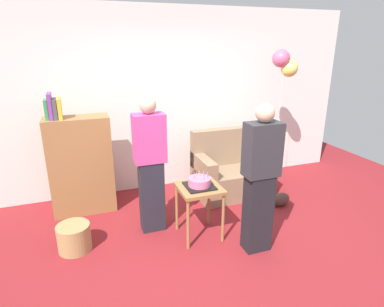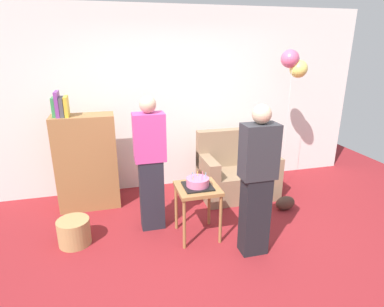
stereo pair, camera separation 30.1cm
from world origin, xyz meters
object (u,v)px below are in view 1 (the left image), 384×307
Objects in this scene: couch at (231,171)px; person_holding_cake at (260,179)px; side_table at (199,194)px; birthday_cake at (199,182)px; bookshelf at (81,164)px; wicker_basket at (74,237)px; person_blowing_candles at (150,165)px; balloon_bunch at (285,63)px; handbag at (280,199)px.

person_holding_cake is at bearing -104.86° from couch.
couch is at bearing -102.32° from person_holding_cake.
birthday_cake is at bearing -42.83° from side_table.
bookshelf is at bearing 138.63° from birthday_cake.
person_holding_cake reaches higher than bookshelf.
person_holding_cake is at bearing -18.91° from wicker_basket.
person_blowing_candles and person_holding_cake have the same top height.
side_table is 0.39× the size of person_holding_cake.
birthday_cake is 0.15× the size of balloon_bunch.
balloon_bunch is at bearing -1.56° from couch.
bookshelf is 0.77× the size of balloon_bunch.
wicker_basket is 3.60m from balloon_bunch.
wicker_basket is (-1.40, 0.20, -0.53)m from birthday_cake.
side_table is at bearing -8.07° from wicker_basket.
person_blowing_candles is (-0.48, 0.34, 0.15)m from birthday_cake.
handbag is (2.59, -0.81, -0.57)m from bookshelf.
bookshelf is 1.67m from side_table.
wicker_basket is (-2.27, -0.74, -0.19)m from couch.
couch is 1.56m from person_blowing_candles.
couch reaches higher than handbag.
person_blowing_candles reaches higher than couch.
bookshelf reaches higher than wicker_basket.
person_holding_cake is (0.99, -0.79, 0.00)m from person_blowing_candles.
bookshelf reaches higher than couch.
bookshelf is (-2.13, 0.16, 0.33)m from couch.
person_blowing_candles is 4.53× the size of wicker_basket.
birthday_cake is at bearing -132.80° from couch.
couch is 1.33m from birthday_cake.
bookshelf is at bearing 80.76° from wicker_basket.
person_holding_cake reaches higher than side_table.
birthday_cake reaches higher than side_table.
person_blowing_candles reaches higher than wicker_basket.
person_blowing_candles is (-0.48, 0.34, 0.30)m from side_table.
balloon_bunch is (1.66, 0.92, 1.22)m from birthday_cake.
birthday_cake is 0.61m from person_blowing_candles.
couch reaches higher than side_table.
couch is 1.74× the size of side_table.
couch is 2.16m from bookshelf.
bookshelf is 0.99× the size of person_blowing_candles.
bookshelf is 2.35m from person_holding_cake.
handbag is at bearing -116.84° from balloon_bunch.
couch is 1.75m from balloon_bunch.
balloon_bunch is (2.91, -0.18, 1.23)m from bookshelf.
balloon_bunch is (1.15, 1.37, 1.07)m from person_holding_cake.
couch is at bearing 24.56° from person_blowing_candles.
birthday_cake is at bearing -39.48° from person_holding_cake.
side_table is 1.46m from wicker_basket.
person_blowing_candles reaches higher than side_table.
side_table is 0.74m from person_holding_cake.
handbag is 0.13× the size of balloon_bunch.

